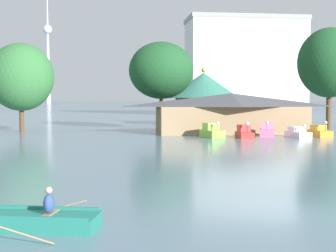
{
  "coord_description": "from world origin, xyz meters",
  "views": [
    {
      "loc": [
        -5.74,
        -15.63,
        3.88
      ],
      "look_at": [
        -1.14,
        21.39,
        1.79
      ],
      "focal_mm": 50.84,
      "sensor_mm": 36.0,
      "label": 1
    }
  ],
  "objects_px": {
    "shoreline_tree_mid": "(161,70)",
    "pedal_boat_orange": "(320,132)",
    "pedal_boat_white": "(298,133)",
    "rowboat_with_rower": "(41,220)",
    "shoreline_tree_right": "(330,63)",
    "distant_broadcast_tower": "(48,39)",
    "pedal_boat_red": "(244,133)",
    "pedal_boat_pink": "(267,131)",
    "green_roof_pavilion": "(204,96)",
    "shoreline_tree_tall_left": "(21,77)",
    "boathouse": "(231,112)",
    "background_building_block": "(245,67)",
    "pedal_boat_lime": "(212,132)"
  },
  "relations": [
    {
      "from": "shoreline_tree_mid",
      "to": "pedal_boat_orange",
      "type": "bearing_deg",
      "value": -41.87
    },
    {
      "from": "pedal_boat_white",
      "to": "pedal_boat_orange",
      "type": "xyz_separation_m",
      "value": [
        2.57,
        0.4,
        0.05
      ]
    },
    {
      "from": "rowboat_with_rower",
      "to": "pedal_boat_white",
      "type": "xyz_separation_m",
      "value": [
        21.28,
        32.21,
        0.18
      ]
    },
    {
      "from": "shoreline_tree_right",
      "to": "distant_broadcast_tower",
      "type": "height_order",
      "value": "distant_broadcast_tower"
    },
    {
      "from": "pedal_boat_red",
      "to": "shoreline_tree_right",
      "type": "distance_m",
      "value": 21.63
    },
    {
      "from": "pedal_boat_white",
      "to": "pedal_boat_pink",
      "type": "bearing_deg",
      "value": -117.33
    },
    {
      "from": "distant_broadcast_tower",
      "to": "green_roof_pavilion",
      "type": "bearing_deg",
      "value": -79.43
    },
    {
      "from": "rowboat_with_rower",
      "to": "pedal_boat_orange",
      "type": "height_order",
      "value": "pedal_boat_orange"
    },
    {
      "from": "shoreline_tree_right",
      "to": "distant_broadcast_tower",
      "type": "distance_m",
      "value": 379.63
    },
    {
      "from": "rowboat_with_rower",
      "to": "pedal_boat_white",
      "type": "height_order",
      "value": "pedal_boat_white"
    },
    {
      "from": "rowboat_with_rower",
      "to": "shoreline_tree_tall_left",
      "type": "bearing_deg",
      "value": -66.06
    },
    {
      "from": "pedal_boat_pink",
      "to": "shoreline_tree_tall_left",
      "type": "relative_size",
      "value": 0.27
    },
    {
      "from": "pedal_boat_pink",
      "to": "boathouse",
      "type": "relative_size",
      "value": 0.16
    },
    {
      "from": "pedal_boat_orange",
      "to": "shoreline_tree_mid",
      "type": "relative_size",
      "value": 0.26
    },
    {
      "from": "background_building_block",
      "to": "pedal_boat_white",
      "type": "bearing_deg",
      "value": -101.69
    },
    {
      "from": "rowboat_with_rower",
      "to": "pedal_boat_orange",
      "type": "distance_m",
      "value": 40.4
    },
    {
      "from": "pedal_boat_pink",
      "to": "green_roof_pavilion",
      "type": "distance_m",
      "value": 22.63
    },
    {
      "from": "pedal_boat_lime",
      "to": "shoreline_tree_tall_left",
      "type": "relative_size",
      "value": 0.28
    },
    {
      "from": "pedal_boat_orange",
      "to": "shoreline_tree_mid",
      "type": "xyz_separation_m",
      "value": [
        -15.14,
        13.57,
        7.08
      ]
    },
    {
      "from": "shoreline_tree_tall_left",
      "to": "pedal_boat_white",
      "type": "bearing_deg",
      "value": -20.77
    },
    {
      "from": "green_roof_pavilion",
      "to": "shoreline_tree_mid",
      "type": "relative_size",
      "value": 0.95
    },
    {
      "from": "rowboat_with_rower",
      "to": "boathouse",
      "type": "bearing_deg",
      "value": -99.15
    },
    {
      "from": "pedal_boat_red",
      "to": "boathouse",
      "type": "distance_m",
      "value": 6.95
    },
    {
      "from": "green_roof_pavilion",
      "to": "background_building_block",
      "type": "distance_m",
      "value": 48.28
    },
    {
      "from": "green_roof_pavilion",
      "to": "shoreline_tree_mid",
      "type": "bearing_deg",
      "value": -128.69
    },
    {
      "from": "pedal_boat_lime",
      "to": "green_roof_pavilion",
      "type": "relative_size",
      "value": 0.27
    },
    {
      "from": "background_building_block",
      "to": "pedal_boat_pink",
      "type": "bearing_deg",
      "value": -104.27
    },
    {
      "from": "pedal_boat_white",
      "to": "green_roof_pavilion",
      "type": "height_order",
      "value": "green_roof_pavilion"
    },
    {
      "from": "shoreline_tree_tall_left",
      "to": "shoreline_tree_right",
      "type": "height_order",
      "value": "shoreline_tree_right"
    },
    {
      "from": "green_roof_pavilion",
      "to": "shoreline_tree_mid",
      "type": "height_order",
      "value": "shoreline_tree_mid"
    },
    {
      "from": "pedal_boat_white",
      "to": "shoreline_tree_tall_left",
      "type": "xyz_separation_m",
      "value": [
        -29.5,
        11.19,
        6.06
      ]
    },
    {
      "from": "pedal_boat_white",
      "to": "shoreline_tree_right",
      "type": "xyz_separation_m",
      "value": [
        9.53,
        12.87,
        8.24
      ]
    },
    {
      "from": "pedal_boat_red",
      "to": "distant_broadcast_tower",
      "type": "xyz_separation_m",
      "value": [
        -66.24,
        380.72,
        56.07
      ]
    },
    {
      "from": "pedal_boat_white",
      "to": "shoreline_tree_mid",
      "type": "height_order",
      "value": "shoreline_tree_mid"
    },
    {
      "from": "shoreline_tree_mid",
      "to": "background_building_block",
      "type": "xyz_separation_m",
      "value": [
        26.41,
        52.93,
        4.3
      ]
    },
    {
      "from": "pedal_boat_lime",
      "to": "boathouse",
      "type": "distance_m",
      "value": 6.93
    },
    {
      "from": "boathouse",
      "to": "shoreline_tree_tall_left",
      "type": "distance_m",
      "value": 24.94
    },
    {
      "from": "rowboat_with_rower",
      "to": "pedal_boat_white",
      "type": "relative_size",
      "value": 1.16
    },
    {
      "from": "green_roof_pavilion",
      "to": "shoreline_tree_mid",
      "type": "xyz_separation_m",
      "value": [
        -7.37,
        -9.2,
        3.15
      ]
    },
    {
      "from": "shoreline_tree_tall_left",
      "to": "shoreline_tree_mid",
      "type": "relative_size",
      "value": 0.93
    },
    {
      "from": "pedal_boat_orange",
      "to": "boathouse",
      "type": "distance_m",
      "value": 10.18
    },
    {
      "from": "background_building_block",
      "to": "boathouse",
      "type": "bearing_deg",
      "value": -107.62
    },
    {
      "from": "pedal_boat_red",
      "to": "distant_broadcast_tower",
      "type": "bearing_deg",
      "value": -169.62
    },
    {
      "from": "pedal_boat_red",
      "to": "distant_broadcast_tower",
      "type": "height_order",
      "value": "distant_broadcast_tower"
    },
    {
      "from": "pedal_boat_orange",
      "to": "distant_broadcast_tower",
      "type": "xyz_separation_m",
      "value": [
        -74.49,
        380.15,
        56.11
      ]
    },
    {
      "from": "pedal_boat_pink",
      "to": "distant_broadcast_tower",
      "type": "height_order",
      "value": "distant_broadcast_tower"
    },
    {
      "from": "shoreline_tree_right",
      "to": "pedal_boat_pink",
      "type": "bearing_deg",
      "value": -136.35
    },
    {
      "from": "rowboat_with_rower",
      "to": "pedal_boat_orange",
      "type": "relative_size",
      "value": 1.26
    },
    {
      "from": "pedal_boat_red",
      "to": "pedal_boat_white",
      "type": "relative_size",
      "value": 0.8
    },
    {
      "from": "pedal_boat_red",
      "to": "shoreline_tree_tall_left",
      "type": "distance_m",
      "value": 27.05
    }
  ]
}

